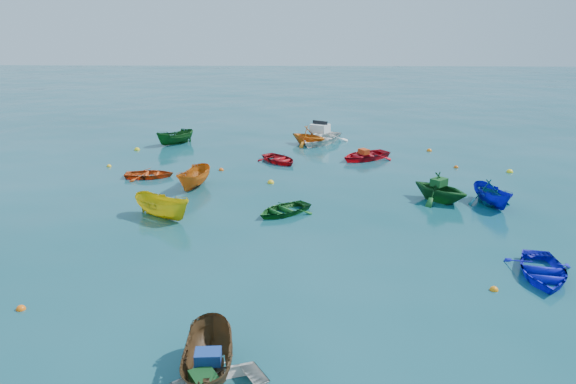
{
  "coord_description": "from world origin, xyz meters",
  "views": [
    {
      "loc": [
        0.66,
        -21.74,
        8.94
      ],
      "look_at": [
        0.0,
        5.0,
        0.4
      ],
      "focal_mm": 35.0,
      "sensor_mm": 36.0,
      "label": 1
    }
  ],
  "objects": [
    {
      "name": "sampan_orange_n",
      "position": [
        -5.06,
        6.9,
        0.0
      ],
      "size": [
        1.91,
        3.32,
        1.21
      ],
      "primitive_type": "imported",
      "rotation": [
        0.0,
        0.0,
        -0.25
      ],
      "color": "#C76012",
      "rests_on": "ground"
    },
    {
      "name": "buoy_ye_b",
      "position": [
        -11.1,
        11.09,
        0.0
      ],
      "size": [
        0.29,
        0.29,
        0.29
      ],
      "primitive_type": "sphere",
      "color": "yellow",
      "rests_on": "ground"
    },
    {
      "name": "sampan_blue_far",
      "position": [
        9.96,
        4.37,
        0.0
      ],
      "size": [
        1.69,
        2.98,
        1.09
      ],
      "primitive_type": "imported",
      "rotation": [
        0.0,
        0.0,
        0.24
      ],
      "color": "#0E10AF",
      "rests_on": "ground"
    },
    {
      "name": "buoy_or_e",
      "position": [
        9.35,
        15.63,
        0.0
      ],
      "size": [
        0.36,
        0.36,
        0.36
      ],
      "primitive_type": "sphere",
      "color": "orange",
      "rests_on": "ground"
    },
    {
      "name": "buoy_or_a",
      "position": [
        -8.18,
        -6.19,
        0.0
      ],
      "size": [
        0.3,
        0.3,
        0.3
      ],
      "primitive_type": "sphere",
      "color": "orange",
      "rests_on": "ground"
    },
    {
      "name": "dinghy_green_e",
      "position": [
        -0.17,
        2.94,
        0.0
      ],
      "size": [
        3.42,
        3.36,
        0.58
      ],
      "primitive_type": "imported",
      "rotation": [
        0.0,
        0.0,
        -0.84
      ],
      "color": "#13541A",
      "rests_on": "ground"
    },
    {
      "name": "ground",
      "position": [
        0.0,
        0.0,
        0.0
      ],
      "size": [
        160.0,
        160.0,
        0.0
      ],
      "primitive_type": "plane",
      "color": "#0A4048",
      "rests_on": "ground"
    },
    {
      "name": "buoy_ye_c",
      "position": [
        -1.03,
        7.85,
        0.0
      ],
      "size": [
        0.38,
        0.38,
        0.38
      ],
      "primitive_type": "sphere",
      "color": "yellow",
      "rests_on": "ground"
    },
    {
      "name": "motorboat_white",
      "position": [
        1.98,
        18.01,
        0.0
      ],
      "size": [
        4.95,
        5.42,
        1.52
      ],
      "primitive_type": "imported",
      "rotation": [
        0.0,
        0.0,
        -0.52
      ],
      "color": "white",
      "rests_on": "ground"
    },
    {
      "name": "sampan_brown_mid",
      "position": [
        -1.63,
        -9.63,
        0.0
      ],
      "size": [
        1.51,
        3.43,
        1.29
      ],
      "primitive_type": "imported",
      "rotation": [
        0.0,
        0.0,
        0.07
      ],
      "color": "#51361D",
      "rests_on": "ground"
    },
    {
      "name": "buoy_ye_e",
      "position": [
        12.94,
        10.39,
        0.0
      ],
      "size": [
        0.38,
        0.38,
        0.38
      ],
      "primitive_type": "sphere",
      "color": "yellow",
      "rests_on": "ground"
    },
    {
      "name": "buoy_or_d",
      "position": [
        10.04,
        11.35,
        0.0
      ],
      "size": [
        0.29,
        0.29,
        0.29
      ],
      "primitive_type": "sphere",
      "color": "#CF540B",
      "rests_on": "ground"
    },
    {
      "name": "dinghy_green_n",
      "position": [
        7.56,
        4.97,
        0.0
      ],
      "size": [
        3.89,
        3.91,
        1.56
      ],
      "primitive_type": "imported",
      "rotation": [
        0.0,
        0.0,
        0.76
      ],
      "color": "#12511D",
      "rests_on": "ground"
    },
    {
      "name": "dinghy_blue_se",
      "position": [
        9.25,
        -3.44,
        0.0
      ],
      "size": [
        3.0,
        3.72,
        0.68
      ],
      "primitive_type": "imported",
      "rotation": [
        0.0,
        0.0,
        -0.21
      ],
      "color": "#0F12C1",
      "rests_on": "ground"
    },
    {
      "name": "dinghy_orange_far",
      "position": [
        1.14,
        17.42,
        0.0
      ],
      "size": [
        3.63,
        3.54,
        1.45
      ],
      "primitive_type": "imported",
      "rotation": [
        0.0,
        0.0,
        0.95
      ],
      "color": "orange",
      "rests_on": "ground"
    },
    {
      "name": "tarp_green_a",
      "position": [
        -1.62,
        -10.38,
        0.52
      ],
      "size": [
        0.88,
        0.94,
        0.37
      ],
      "primitive_type": "cube",
      "rotation": [
        0.0,
        0.0,
        -1.04
      ],
      "color": "#104019",
      "rests_on": "dinghy_white_near"
    },
    {
      "name": "sampan_green_far",
      "position": [
        -8.33,
        17.26,
        0.0
      ],
      "size": [
        2.91,
        2.83,
        1.14
      ],
      "primitive_type": "imported",
      "rotation": [
        0.0,
        0.0,
        -0.82
      ],
      "color": "#114916",
      "rests_on": "ground"
    },
    {
      "name": "dinghy_red_ne",
      "position": [
        4.73,
        13.32,
        0.0
      ],
      "size": [
        4.26,
        3.99,
        0.72
      ],
      "primitive_type": "imported",
      "rotation": [
        0.0,
        0.0,
        -0.98
      ],
      "color": "red",
      "rests_on": "ground"
    },
    {
      "name": "tarp_blue_a",
      "position": [
        -1.62,
        -9.78,
        0.8
      ],
      "size": [
        0.68,
        0.54,
        0.32
      ],
      "primitive_type": "cube",
      "rotation": [
        0.0,
        0.0,
        0.07
      ],
      "color": "navy",
      "rests_on": "sampan_brown_mid"
    },
    {
      "name": "tarp_orange_b",
      "position": [
        4.64,
        13.26,
        0.52
      ],
      "size": [
        0.77,
        0.81,
        0.31
      ],
      "primitive_type": "cube",
      "rotation": [
        0.0,
        0.0,
        -0.98
      ],
      "color": "#BE3B13",
      "rests_on": "dinghy_red_ne"
    },
    {
      "name": "sampan_yellow_mid",
      "position": [
        -5.65,
        2.23,
        0.0
      ],
      "size": [
        3.32,
        2.71,
        1.23
      ],
      "primitive_type": "imported",
      "rotation": [
        0.0,
        0.0,
        1.01
      ],
      "color": "gold",
      "rests_on": "ground"
    },
    {
      "name": "dinghy_cyan_se",
      "position": [
        9.86,
        4.66,
        0.0
      ],
      "size": [
        2.36,
        2.66,
        1.29
      ],
      "primitive_type": "imported",
      "rotation": [
        0.0,
        0.0,
        0.11
      ],
      "color": "#166F88",
      "rests_on": "ground"
    },
    {
      "name": "buoy_ye_a",
      "position": [
        -1.93,
        -7.99,
        0.0
      ],
      "size": [
        0.29,
        0.29,
        0.29
      ],
      "primitive_type": "sphere",
      "color": "yellow",
      "rests_on": "ground"
    },
    {
      "name": "tarp_green_b",
      "position": [
        7.49,
        5.04,
        0.96
      ],
      "size": [
        0.95,
        0.94,
        0.37
      ],
      "primitive_type": "cube",
      "rotation": [
        0.0,
        0.0,
        0.76
      ],
      "color": "#134C1D",
      "rests_on": "dinghy_green_n"
    },
    {
      "name": "buoy_or_b",
      "position": [
        7.21,
        -4.51,
        0.0
      ],
      "size": [
        0.29,
        0.29,
        0.29
      ],
      "primitive_type": "sphere",
      "color": "orange",
      "rests_on": "ground"
    },
    {
      "name": "buoy_or_c",
      "position": [
        -4.12,
        10.4,
        0.0
      ],
      "size": [
        0.31,
        0.31,
        0.31
      ],
      "primitive_type": "sphere",
      "color": "#E8570C",
      "rests_on": "ground"
    },
    {
      "name": "dinghy_red_nw",
      "position": [
        -8.01,
        8.83,
        0.0
      ],
      "size": [
        2.91,
        2.2,
        0.57
      ],
      "primitive_type": "imported",
      "rotation": [
        0.0,
        0.0,
        1.66
      ],
      "color": "#C94110",
      "rests_on": "ground"
    },
    {
      "name": "buoy_ye_d",
      "position": [
        -10.6,
        15.42,
        0.0
      ],
      "size": [
        0.39,
        0.39,
        0.39
      ],
      "primitive_type": "sphere",
      "color": "yellow",
      "rests_on": "ground"
    },
    {
      "name": "dinghy_red_far",
      "position": [
        -0.73,
        12.39,
        0.0
      ],
      "size": [
        3.4,
        3.57,
        0.6
      ],
      "primitive_type": "imported",
      "rotation": [
        0.0,
        0.0,
        0.64
      ],
      "color": "#A90E14",
      "rests_on": "ground"
    }
  ]
}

